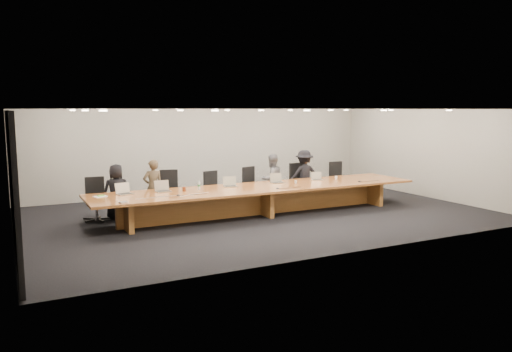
{
  "coord_description": "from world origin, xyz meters",
  "views": [
    {
      "loc": [
        -6.06,
        -11.64,
        2.79
      ],
      "look_at": [
        0.0,
        0.3,
        1.0
      ],
      "focal_mm": 35.0,
      "sensor_mm": 36.0,
      "label": 1
    }
  ],
  "objects_px": {
    "person_c": "(272,179)",
    "mic_left": "(178,195)",
    "laptop_e": "(317,176)",
    "person_a": "(117,192)",
    "person_b": "(153,187)",
    "av_box": "(123,202)",
    "chair_right": "(301,182)",
    "laptop_c": "(230,182)",
    "chair_mid_left": "(215,190)",
    "chair_mid_right": "(254,186)",
    "water_bottle": "(199,185)",
    "paper_cup_far": "(336,178)",
    "chair_far_left": "(96,199)",
    "chair_far_right": "(339,179)",
    "person_d": "(304,175)",
    "laptop_d": "(278,178)",
    "laptop_b": "(163,186)",
    "conference_table": "(261,195)",
    "mic_right": "(359,181)",
    "chair_left": "(169,191)",
    "amber_mug": "(184,189)",
    "paper_cup_near": "(296,182)",
    "laptop_a": "(125,189)",
    "mic_center": "(278,188)"
  },
  "relations": [
    {
      "from": "person_b",
      "to": "water_bottle",
      "type": "height_order",
      "value": "person_b"
    },
    {
      "from": "laptop_d",
      "to": "paper_cup_far",
      "type": "distance_m",
      "value": 1.9
    },
    {
      "from": "person_c",
      "to": "amber_mug",
      "type": "bearing_deg",
      "value": 7.33
    },
    {
      "from": "chair_far_left",
      "to": "laptop_e",
      "type": "xyz_separation_m",
      "value": [
        6.1,
        -0.8,
        0.31
      ]
    },
    {
      "from": "laptop_c",
      "to": "mic_right",
      "type": "relative_size",
      "value": 3.17
    },
    {
      "from": "laptop_c",
      "to": "laptop_e",
      "type": "xyz_separation_m",
      "value": [
        2.77,
        0.02,
        -0.02
      ]
    },
    {
      "from": "chair_far_left",
      "to": "chair_far_right",
      "type": "relative_size",
      "value": 0.99
    },
    {
      "from": "paper_cup_near",
      "to": "paper_cup_far",
      "type": "relative_size",
      "value": 0.8
    },
    {
      "from": "conference_table",
      "to": "mic_right",
      "type": "height_order",
      "value": "mic_right"
    },
    {
      "from": "person_c",
      "to": "mic_left",
      "type": "distance_m",
      "value": 3.71
    },
    {
      "from": "person_c",
      "to": "laptop_e",
      "type": "distance_m",
      "value": 1.34
    },
    {
      "from": "chair_left",
      "to": "av_box",
      "type": "relative_size",
      "value": 6.9
    },
    {
      "from": "chair_mid_left",
      "to": "laptop_e",
      "type": "height_order",
      "value": "chair_mid_left"
    },
    {
      "from": "conference_table",
      "to": "chair_right",
      "type": "relative_size",
      "value": 7.66
    },
    {
      "from": "chair_far_left",
      "to": "laptop_d",
      "type": "relative_size",
      "value": 3.17
    },
    {
      "from": "person_b",
      "to": "av_box",
      "type": "xyz_separation_m",
      "value": [
        -1.2,
        -1.95,
        0.02
      ]
    },
    {
      "from": "laptop_b",
      "to": "paper_cup_far",
      "type": "bearing_deg",
      "value": -2.42
    },
    {
      "from": "conference_table",
      "to": "laptop_e",
      "type": "relative_size",
      "value": 29.94
    },
    {
      "from": "chair_left",
      "to": "chair_right",
      "type": "relative_size",
      "value": 1.0
    },
    {
      "from": "chair_far_right",
      "to": "paper_cup_near",
      "type": "xyz_separation_m",
      "value": [
        -2.42,
        -1.25,
        0.22
      ]
    },
    {
      "from": "chair_mid_right",
      "to": "paper_cup_far",
      "type": "bearing_deg",
      "value": -44.73
    },
    {
      "from": "chair_mid_left",
      "to": "laptop_d",
      "type": "relative_size",
      "value": 3.04
    },
    {
      "from": "conference_table",
      "to": "chair_left",
      "type": "xyz_separation_m",
      "value": [
        -2.13,
        1.32,
        0.07
      ]
    },
    {
      "from": "laptop_a",
      "to": "mic_center",
      "type": "relative_size",
      "value": 3.45
    },
    {
      "from": "laptop_e",
      "to": "person_a",
      "type": "bearing_deg",
      "value": -168.08
    },
    {
      "from": "chair_mid_right",
      "to": "chair_right",
      "type": "xyz_separation_m",
      "value": [
        1.6,
        -0.03,
        0.02
      ]
    },
    {
      "from": "chair_mid_right",
      "to": "paper_cup_far",
      "type": "relative_size",
      "value": 11.81
    },
    {
      "from": "conference_table",
      "to": "paper_cup_far",
      "type": "distance_m",
      "value": 2.65
    },
    {
      "from": "water_bottle",
      "to": "person_a",
      "type": "bearing_deg",
      "value": 154.7
    },
    {
      "from": "laptop_a",
      "to": "person_c",
      "type": "bearing_deg",
      "value": -3.47
    },
    {
      "from": "chair_right",
      "to": "laptop_c",
      "type": "height_order",
      "value": "chair_right"
    },
    {
      "from": "chair_right",
      "to": "person_b",
      "type": "height_order",
      "value": "person_b"
    },
    {
      "from": "chair_mid_right",
      "to": "person_a",
      "type": "distance_m",
      "value": 3.98
    },
    {
      "from": "chair_far_right",
      "to": "person_d",
      "type": "relative_size",
      "value": 0.73
    },
    {
      "from": "person_a",
      "to": "laptop_b",
      "type": "height_order",
      "value": "person_a"
    },
    {
      "from": "water_bottle",
      "to": "laptop_e",
      "type": "bearing_deg",
      "value": 1.4
    },
    {
      "from": "laptop_b",
      "to": "mic_right",
      "type": "distance_m",
      "value": 5.53
    },
    {
      "from": "chair_far_left",
      "to": "mic_center",
      "type": "distance_m",
      "value": 4.61
    },
    {
      "from": "chair_mid_right",
      "to": "mic_center",
      "type": "bearing_deg",
      "value": -116.25
    },
    {
      "from": "person_d",
      "to": "mic_left",
      "type": "height_order",
      "value": "person_d"
    },
    {
      "from": "laptop_c",
      "to": "laptop_e",
      "type": "height_order",
      "value": "laptop_c"
    },
    {
      "from": "chair_far_left",
      "to": "laptop_a",
      "type": "height_order",
      "value": "chair_far_left"
    },
    {
      "from": "laptop_e",
      "to": "chair_mid_right",
      "type": "bearing_deg",
      "value": 170.48
    },
    {
      "from": "chair_right",
      "to": "mic_right",
      "type": "xyz_separation_m",
      "value": [
        0.87,
        -1.73,
        0.18
      ]
    },
    {
      "from": "chair_far_left",
      "to": "laptop_c",
      "type": "bearing_deg",
      "value": -10.93
    },
    {
      "from": "paper_cup_far",
      "to": "conference_table",
      "type": "bearing_deg",
      "value": -174.58
    },
    {
      "from": "laptop_b",
      "to": "paper_cup_far",
      "type": "relative_size",
      "value": 3.8
    },
    {
      "from": "chair_left",
      "to": "chair_right",
      "type": "height_order",
      "value": "chair_left"
    },
    {
      "from": "laptop_d",
      "to": "laptop_b",
      "type": "bearing_deg",
      "value": -175.77
    },
    {
      "from": "mic_right",
      "to": "laptop_e",
      "type": "bearing_deg",
      "value": 135.74
    }
  ]
}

